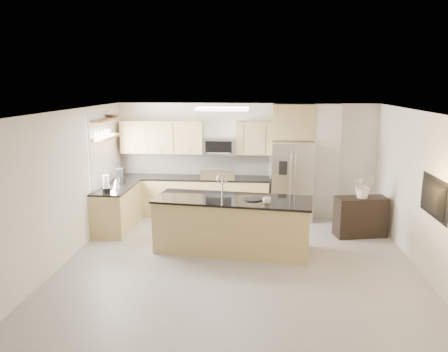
# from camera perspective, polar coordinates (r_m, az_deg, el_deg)

# --- Properties ---
(floor) EXTENTS (6.50, 6.50, 0.00)m
(floor) POSITION_cam_1_polar(r_m,az_deg,el_deg) (7.51, 1.82, -11.92)
(floor) COLOR gray
(floor) RESTS_ON ground
(ceiling) EXTENTS (6.00, 6.50, 0.02)m
(ceiling) POSITION_cam_1_polar(r_m,az_deg,el_deg) (6.88, 1.96, 8.30)
(ceiling) COLOR white
(ceiling) RESTS_ON wall_back
(wall_back) EXTENTS (6.00, 0.02, 2.60)m
(wall_back) POSITION_cam_1_polar(r_m,az_deg,el_deg) (10.26, 2.84, 2.21)
(wall_back) COLOR white
(wall_back) RESTS_ON floor
(wall_front) EXTENTS (6.00, 0.02, 2.60)m
(wall_front) POSITION_cam_1_polar(r_m,az_deg,el_deg) (4.02, -0.60, -13.73)
(wall_front) COLOR white
(wall_front) RESTS_ON floor
(wall_left) EXTENTS (0.02, 6.50, 2.60)m
(wall_left) POSITION_cam_1_polar(r_m,az_deg,el_deg) (7.82, -20.64, -1.66)
(wall_left) COLOR white
(wall_left) RESTS_ON floor
(wall_right) EXTENTS (0.02, 6.50, 2.60)m
(wall_right) POSITION_cam_1_polar(r_m,az_deg,el_deg) (7.55, 25.28, -2.52)
(wall_right) COLOR white
(wall_right) RESTS_ON floor
(back_counter) EXTENTS (3.55, 0.66, 1.44)m
(back_counter) POSITION_cam_1_polar(r_m,az_deg,el_deg) (10.24, -4.15, -2.57)
(back_counter) COLOR tan
(back_counter) RESTS_ON floor
(left_counter) EXTENTS (0.66, 1.50, 0.92)m
(left_counter) POSITION_cam_1_polar(r_m,az_deg,el_deg) (9.57, -13.80, -4.01)
(left_counter) COLOR tan
(left_counter) RESTS_ON floor
(range) EXTENTS (0.76, 0.64, 1.14)m
(range) POSITION_cam_1_polar(r_m,az_deg,el_deg) (10.15, -0.67, -2.66)
(range) COLOR black
(range) RESTS_ON floor
(upper_cabinets) EXTENTS (3.50, 0.33, 0.75)m
(upper_cabinets) POSITION_cam_1_polar(r_m,az_deg,el_deg) (10.15, -4.57, 5.07)
(upper_cabinets) COLOR tan
(upper_cabinets) RESTS_ON wall_back
(microwave) EXTENTS (0.76, 0.40, 0.40)m
(microwave) POSITION_cam_1_polar(r_m,az_deg,el_deg) (10.04, -0.62, 3.92)
(microwave) COLOR #ACACAE
(microwave) RESTS_ON upper_cabinets
(refrigerator) EXTENTS (0.92, 0.78, 1.78)m
(refrigerator) POSITION_cam_1_polar(r_m,az_deg,el_deg) (9.99, 8.82, -0.58)
(refrigerator) COLOR #ACACAE
(refrigerator) RESTS_ON floor
(partition_column) EXTENTS (0.60, 0.30, 2.60)m
(partition_column) POSITION_cam_1_polar(r_m,az_deg,el_deg) (10.21, 13.07, 1.86)
(partition_column) COLOR beige
(partition_column) RESTS_ON floor
(window) EXTENTS (0.04, 1.15, 1.65)m
(window) POSITION_cam_1_polar(r_m,az_deg,el_deg) (9.42, -15.90, 3.04)
(window) COLOR white
(window) RESTS_ON wall_left
(shelf_lower) EXTENTS (0.30, 1.20, 0.04)m
(shelf_lower) POSITION_cam_1_polar(r_m,az_deg,el_deg) (9.43, -15.07, 4.94)
(shelf_lower) COLOR brown
(shelf_lower) RESTS_ON wall_left
(shelf_upper) EXTENTS (0.30, 1.20, 0.04)m
(shelf_upper) POSITION_cam_1_polar(r_m,az_deg,el_deg) (9.39, -15.19, 7.18)
(shelf_upper) COLOR brown
(shelf_upper) RESTS_ON wall_left
(ceiling_fixture) EXTENTS (1.00, 0.50, 0.06)m
(ceiling_fixture) POSITION_cam_1_polar(r_m,az_deg,el_deg) (8.50, -0.21, 8.75)
(ceiling_fixture) COLOR white
(ceiling_fixture) RESTS_ON ceiling
(island) EXTENTS (2.96, 1.37, 1.41)m
(island) POSITION_cam_1_polar(r_m,az_deg,el_deg) (8.11, 1.14, -6.30)
(island) COLOR tan
(island) RESTS_ON floor
(credenza) EXTENTS (1.08, 0.62, 0.81)m
(credenza) POSITION_cam_1_polar(r_m,az_deg,el_deg) (9.27, 17.40, -5.09)
(credenza) COLOR black
(credenza) RESTS_ON floor
(cup) EXTENTS (0.18, 0.18, 0.11)m
(cup) POSITION_cam_1_polar(r_m,az_deg,el_deg) (7.66, 5.60, -3.20)
(cup) COLOR white
(cup) RESTS_ON island
(platter) EXTENTS (0.40, 0.40, 0.02)m
(platter) POSITION_cam_1_polar(r_m,az_deg,el_deg) (7.90, 3.84, -3.04)
(platter) COLOR black
(platter) RESTS_ON island
(blender) EXTENTS (0.16, 0.16, 0.36)m
(blender) POSITION_cam_1_polar(r_m,az_deg,el_deg) (8.91, -15.13, -1.18)
(blender) COLOR black
(blender) RESTS_ON left_counter
(kettle) EXTENTS (0.19, 0.19, 0.23)m
(kettle) POSITION_cam_1_polar(r_m,az_deg,el_deg) (9.31, -13.89, -0.88)
(kettle) COLOR #ACACAE
(kettle) RESTS_ON left_counter
(coffee_maker) EXTENTS (0.20, 0.23, 0.31)m
(coffee_maker) POSITION_cam_1_polar(r_m,az_deg,el_deg) (9.76, -13.43, 0.00)
(coffee_maker) COLOR black
(coffee_maker) RESTS_ON left_counter
(bowl) EXTENTS (0.41, 0.41, 0.08)m
(bowl) POSITION_cam_1_polar(r_m,az_deg,el_deg) (9.73, -14.48, 7.72)
(bowl) COLOR #ACACAE
(bowl) RESTS_ON shelf_upper
(flower_vase) EXTENTS (0.68, 0.60, 0.72)m
(flower_vase) POSITION_cam_1_polar(r_m,az_deg,el_deg) (9.05, 17.84, -0.53)
(flower_vase) COLOR white
(flower_vase) RESTS_ON credenza
(television) EXTENTS (0.14, 1.08, 0.62)m
(television) POSITION_cam_1_polar(r_m,az_deg,el_deg) (7.33, 25.19, -2.52)
(television) COLOR black
(television) RESTS_ON wall_right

